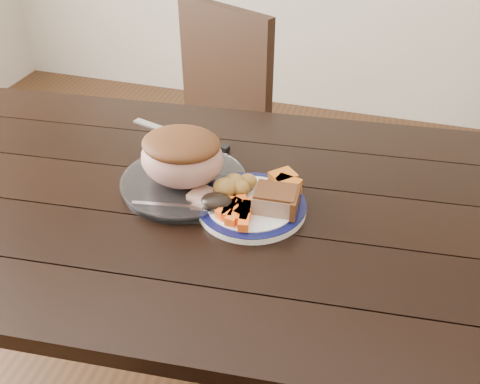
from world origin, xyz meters
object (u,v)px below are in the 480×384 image
(dinner_plate, at_px, (252,206))
(carving_knife, at_px, (197,140))
(chair_far, at_px, (205,123))
(pork_slice, at_px, (275,200))
(serving_platter, at_px, (184,184))
(roast_joint, at_px, (182,158))
(dining_table, at_px, (211,230))
(fork, at_px, (178,206))

(dinner_plate, distance_m, carving_knife, 0.33)
(chair_far, height_order, pork_slice, chair_far)
(serving_platter, distance_m, roast_joint, 0.07)
(serving_platter, height_order, roast_joint, roast_joint)
(dinner_plate, height_order, pork_slice, pork_slice)
(serving_platter, relative_size, carving_knife, 0.92)
(dining_table, relative_size, dinner_plate, 6.85)
(dinner_plate, relative_size, fork, 1.38)
(serving_platter, relative_size, roast_joint, 1.50)
(dining_table, height_order, carving_knife, carving_knife)
(pork_slice, bearing_deg, dining_table, 175.07)
(dinner_plate, bearing_deg, roast_joint, 167.76)
(dining_table, height_order, fork, fork)
(chair_far, relative_size, roast_joint, 4.83)
(serving_platter, bearing_deg, roast_joint, 0.00)
(dinner_plate, xyz_separation_m, serving_platter, (-0.18, 0.04, 0.00))
(fork, bearing_deg, serving_platter, 94.16)
(dinner_plate, distance_m, fork, 0.16)
(serving_platter, bearing_deg, pork_slice, -10.51)
(dining_table, xyz_separation_m, carving_knife, (-0.12, 0.24, 0.10))
(chair_far, bearing_deg, pork_slice, 145.14)
(chair_far, xyz_separation_m, dinner_plate, (0.38, -0.74, 0.23))
(dining_table, relative_size, roast_joint, 8.70)
(dining_table, xyz_separation_m, fork, (-0.05, -0.07, 0.11))
(dining_table, xyz_separation_m, pork_slice, (0.16, -0.01, 0.13))
(carving_knife, bearing_deg, pork_slice, -25.72)
(chair_far, distance_m, serving_platter, 0.77)
(fork, bearing_deg, dinner_plate, 12.24)
(roast_joint, distance_m, carving_knife, 0.22)
(dining_table, height_order, pork_slice, pork_slice)
(fork, xyz_separation_m, roast_joint, (-0.03, 0.10, 0.06))
(dining_table, relative_size, fork, 9.42)
(pork_slice, bearing_deg, serving_platter, 169.49)
(chair_far, distance_m, dinner_plate, 0.86)
(dinner_plate, height_order, serving_platter, serving_platter)
(pork_slice, xyz_separation_m, carving_knife, (-0.27, 0.25, -0.03))
(dinner_plate, bearing_deg, chair_far, 117.35)
(chair_far, bearing_deg, dinner_plate, 142.07)
(pork_slice, height_order, roast_joint, roast_joint)
(carving_knife, bearing_deg, dining_table, -47.23)
(dinner_plate, xyz_separation_m, pork_slice, (0.05, -0.00, 0.03))
(dining_table, relative_size, carving_knife, 5.36)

